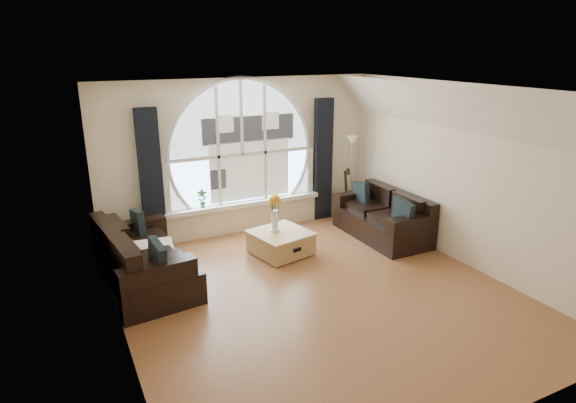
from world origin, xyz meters
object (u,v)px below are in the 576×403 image
(floor_lamp, at_px, (351,178))
(guitar, at_px, (344,194))
(coffee_chest, at_px, (281,242))
(vase_flowers, at_px, (275,208))
(potted_plant, at_px, (202,199))
(sofa_left, at_px, (145,258))
(sofa_right, at_px, (382,215))

(floor_lamp, height_order, guitar, floor_lamp)
(coffee_chest, xyz_separation_m, vase_flowers, (-0.06, 0.08, 0.56))
(potted_plant, bearing_deg, sofa_left, -132.59)
(floor_lamp, bearing_deg, potted_plant, 174.91)
(coffee_chest, height_order, floor_lamp, floor_lamp)
(coffee_chest, bearing_deg, floor_lamp, 14.64)
(coffee_chest, xyz_separation_m, floor_lamp, (1.96, 0.98, 0.59))
(coffee_chest, xyz_separation_m, potted_plant, (-0.90, 1.23, 0.50))
(vase_flowers, distance_m, floor_lamp, 2.22)
(sofa_right, height_order, guitar, guitar)
(sofa_left, height_order, sofa_right, sofa_left)
(coffee_chest, relative_size, floor_lamp, 0.53)
(potted_plant, bearing_deg, vase_flowers, -54.18)
(potted_plant, bearing_deg, coffee_chest, -53.97)
(sofa_right, xyz_separation_m, vase_flowers, (-1.96, 0.20, 0.36))
(coffee_chest, distance_m, potted_plant, 1.61)
(guitar, bearing_deg, coffee_chest, -144.05)
(guitar, bearing_deg, potted_plant, -178.41)
(sofa_right, bearing_deg, guitar, 98.99)
(floor_lamp, xyz_separation_m, potted_plant, (-2.86, 0.25, -0.09))
(sofa_right, height_order, floor_lamp, floor_lamp)
(coffee_chest, bearing_deg, guitar, 14.43)
(sofa_left, bearing_deg, sofa_right, -7.01)
(vase_flowers, distance_m, guitar, 1.98)
(sofa_left, bearing_deg, coffee_chest, -3.82)
(sofa_left, xyz_separation_m, vase_flowers, (2.08, 0.20, 0.36))
(sofa_right, xyz_separation_m, potted_plant, (-2.79, 1.35, 0.31))
(vase_flowers, distance_m, potted_plant, 1.42)
(guitar, height_order, potted_plant, guitar)
(floor_lamp, bearing_deg, guitar, -151.80)
(sofa_right, relative_size, coffee_chest, 2.11)
(vase_flowers, height_order, floor_lamp, floor_lamp)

